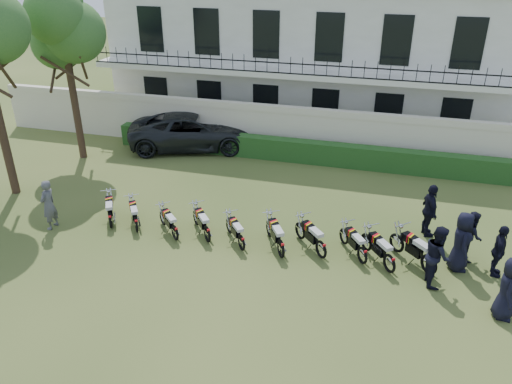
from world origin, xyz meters
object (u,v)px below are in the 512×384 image
tree_west_near (63,26)px  motorcycle_6 (321,245)px  motorcycle_4 (241,239)px  officer_5 (430,211)px  motorcycle_2 (175,229)px  suv (193,131)px  motorcycle_0 (110,217)px  officer_3 (461,241)px  inspector (49,205)px  motorcycle_7 (363,252)px  officer_4 (471,235)px  officer_0 (508,289)px  motorcycle_1 (136,221)px  motorcycle_5 (281,245)px  motorcycle_3 (207,230)px  officer_2 (499,251)px  officer_1 (438,256)px  motorcycle_9 (430,260)px  motorcycle_8 (390,259)px

tree_west_near → motorcycle_6: (11.98, -5.39, -5.42)m
motorcycle_4 → officer_5: bearing=-13.7°
motorcycle_2 → suv: (-2.60, 8.16, 0.42)m
motorcycle_0 → officer_3: bearing=-26.6°
inspector → suv: bearing=168.8°
motorcycle_7 → tree_west_near: bearing=123.7°
suv → officer_4: bearing=-137.5°
motorcycle_0 → officer_0: size_ratio=0.88×
officer_3 → officer_5: officer_3 is taller
suv → inspector: bearing=149.0°
motorcycle_6 → motorcycle_4: bearing=143.8°
motorcycle_1 → motorcycle_5: size_ratio=0.85×
officer_0 → officer_3: (-0.99, 2.02, 0.06)m
motorcycle_3 → suv: bearing=75.8°
motorcycle_1 → inspector: size_ratio=0.80×
motorcycle_3 → officer_2: size_ratio=0.87×
motorcycle_7 → suv: size_ratio=0.25×
officer_1 → tree_west_near: bearing=61.7°
motorcycle_9 → motorcycle_6: bearing=136.1°
motorcycle_0 → motorcycle_4: bearing=-31.7°
motorcycle_9 → officer_5: bearing=45.7°
motorcycle_0 → officer_3: officer_3 is taller
motorcycle_5 → suv: (-6.24, 8.22, 0.37)m
motorcycle_3 → officer_0: 9.00m
officer_1 → officer_2: bearing=-70.9°
officer_0 → officer_4: 2.79m
motorcycle_3 → officer_1: officer_1 is taller
motorcycle_4 → motorcycle_8: size_ratio=0.88×
motorcycle_1 → officer_2: 11.55m
inspector → motorcycle_9: bearing=94.2°
suv → officer_4: 13.65m
suv → motorcycle_3: bearing=-173.7°
tree_west_near → officer_0: (17.07, -6.83, -4.99)m
motorcycle_3 → officer_5: officer_5 is taller
tree_west_near → motorcycle_6: size_ratio=5.40×
tree_west_near → motorcycle_7: (13.25, -5.35, -5.45)m
motorcycle_1 → motorcycle_8: bearing=-35.1°
motorcycle_6 → motorcycle_7: size_ratio=0.98×
motorcycle_2 → officer_3: size_ratio=0.66×
motorcycle_4 → officer_5: (5.79, 2.62, 0.51)m
motorcycle_9 → officer_1: 0.59m
tree_west_near → officer_0: tree_west_near is taller
inspector → officer_5: (12.61, 2.99, 0.04)m
motorcycle_7 → motorcycle_8: 0.86m
motorcycle_5 → motorcycle_7: size_ratio=1.13×
inspector → officer_1: officer_1 is taller
officer_3 → motorcycle_4: bearing=92.5°
officer_3 → motorcycle_6: bearing=93.5°
motorcycle_8 → inspector: (-11.46, -0.41, 0.43)m
officer_3 → officer_0: bearing=-158.3°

